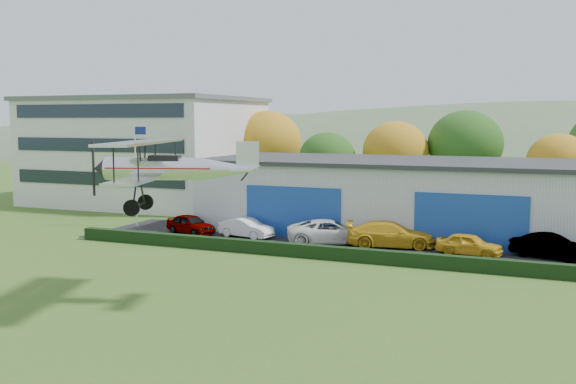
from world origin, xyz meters
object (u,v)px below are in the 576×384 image
at_px(office_block, 146,150).
at_px(car_4, 469,244).
at_px(hangar, 481,199).
at_px(car_5, 550,246).
at_px(flagpole, 137,165).
at_px(car_2, 330,232).
at_px(biplane, 167,167).
at_px(car_0, 191,224).
at_px(car_3, 391,234).
at_px(car_1, 246,228).

distance_m(office_block, car_4, 36.53).
relative_size(hangar, car_5, 9.14).
bearing_deg(flagpole, car_2, -4.53).
relative_size(office_block, car_5, 4.64).
bearing_deg(biplane, hangar, 47.49).
distance_m(hangar, car_0, 20.80).
distance_m(hangar, flagpole, 25.68).
bearing_deg(biplane, car_4, 37.44).
xyz_separation_m(office_block, car_3, (28.16, -13.89, -4.34)).
bearing_deg(car_2, car_0, 66.85).
xyz_separation_m(car_3, car_4, (5.02, -0.70, -0.15)).
xyz_separation_m(car_3, biplane, (-6.08, -16.50, 5.29)).
bearing_deg(car_5, office_block, 85.84).
bearing_deg(hangar, car_4, -88.64).
height_order(office_block, car_5, office_block).
xyz_separation_m(car_1, car_3, (10.13, 0.40, 0.15)).
relative_size(office_block, car_4, 5.25).
bearing_deg(office_block, flagpole, -58.03).
relative_size(hangar, car_4, 10.35).
distance_m(office_block, car_2, 28.44).
distance_m(car_5, biplane, 23.45).
distance_m(car_1, car_5, 19.69).
bearing_deg(car_2, hangar, -74.77).
distance_m(hangar, car_3, 8.59).
xyz_separation_m(car_5, biplane, (-15.64, -16.62, 5.38)).
relative_size(car_1, car_4, 1.04).
bearing_deg(car_1, office_block, 63.71).
bearing_deg(office_block, biplane, -54.01).
bearing_deg(hangar, flagpole, -166.49).
bearing_deg(flagpole, car_4, -3.64).
bearing_deg(office_block, car_5, -20.06).
bearing_deg(biplane, office_block, 108.53).
bearing_deg(car_1, car_2, -77.72).
distance_m(car_0, car_3, 14.49).
distance_m(flagpole, car_4, 25.44).
xyz_separation_m(car_4, biplane, (-11.10, -15.80, 5.45)).
distance_m(car_2, car_3, 3.97).
bearing_deg(car_3, car_5, -103.66).
height_order(office_block, car_1, office_block).
bearing_deg(hangar, car_2, -140.48).
bearing_deg(hangar, car_0, -158.88).
xyz_separation_m(hangar, car_0, (-19.32, -7.46, -1.91)).
distance_m(flagpole, car_0, 7.03).
bearing_deg(flagpole, car_3, -2.54).
bearing_deg(flagpole, office_block, 121.97).
xyz_separation_m(car_3, car_5, (9.56, 0.12, -0.09)).
distance_m(hangar, car_4, 7.82).
relative_size(car_1, car_2, 0.71).
distance_m(car_4, car_5, 4.61).
bearing_deg(car_0, car_2, -68.33).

